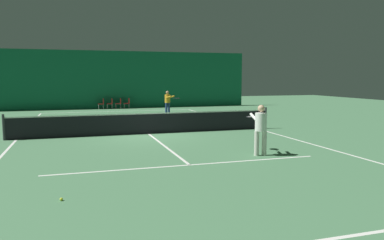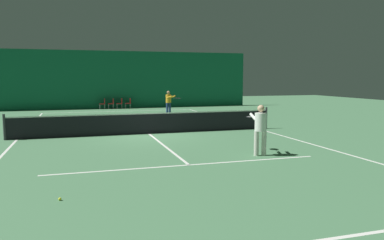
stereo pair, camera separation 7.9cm
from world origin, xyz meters
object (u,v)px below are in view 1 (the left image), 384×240
(tennis_ball, at_px, (61,199))
(player_far, at_px, (168,101))
(courtside_chair_3, at_px, (127,103))
(player_near, at_px, (260,126))
(courtside_chair_1, at_px, (110,103))
(courtside_chair_2, at_px, (119,103))
(courtside_chair_0, at_px, (102,103))
(tennis_net, at_px, (148,123))

(tennis_ball, bearing_deg, player_far, 69.36)
(courtside_chair_3, xyz_separation_m, tennis_ball, (-4.47, -22.97, -0.45))
(tennis_ball, bearing_deg, player_near, 25.40)
(tennis_ball, bearing_deg, courtside_chair_3, 78.99)
(courtside_chair_1, xyz_separation_m, tennis_ball, (-3.10, -22.97, -0.45))
(player_far, relative_size, courtside_chair_2, 1.93)
(player_far, bearing_deg, tennis_ball, -51.17)
(courtside_chair_0, xyz_separation_m, courtside_chair_3, (2.06, 0.00, 0.00))
(tennis_net, xyz_separation_m, tennis_ball, (-3.48, -8.65, -0.48))
(player_near, relative_size, courtside_chair_1, 1.98)
(tennis_net, xyz_separation_m, courtside_chair_2, (0.30, 14.32, -0.03))
(player_far, xyz_separation_m, courtside_chair_3, (-2.05, 5.66, -0.46))
(courtside_chair_1, height_order, courtside_chair_3, same)
(player_near, distance_m, courtside_chair_2, 20.21)
(player_near, height_order, tennis_ball, player_near)
(courtside_chair_0, distance_m, tennis_ball, 23.10)
(player_near, xyz_separation_m, player_far, (0.41, 14.41, -0.03))
(player_near, xyz_separation_m, tennis_ball, (-6.11, -2.90, -0.94))
(player_far, relative_size, courtside_chair_0, 1.93)
(courtside_chair_0, height_order, tennis_ball, courtside_chair_0)
(tennis_net, distance_m, player_near, 6.34)
(courtside_chair_3, relative_size, tennis_ball, 12.73)
(courtside_chair_2, height_order, courtside_chair_3, same)
(player_near, relative_size, courtside_chair_0, 1.98)
(courtside_chair_2, distance_m, courtside_chair_3, 0.69)
(player_near, xyz_separation_m, courtside_chair_1, (-3.01, 20.07, -0.49))
(player_far, bearing_deg, courtside_chair_1, -179.32)
(courtside_chair_3, height_order, tennis_ball, courtside_chair_3)
(tennis_net, xyz_separation_m, courtside_chair_0, (-1.08, 14.32, -0.03))
(player_far, distance_m, courtside_chair_0, 7.01)
(tennis_net, xyz_separation_m, player_near, (2.62, -5.75, 0.46))
(tennis_net, bearing_deg, player_near, -65.49)
(player_near, xyz_separation_m, courtside_chair_0, (-3.70, 20.07, -0.49))
(courtside_chair_1, relative_size, tennis_ball, 12.73)
(courtside_chair_2, distance_m, tennis_ball, 23.28)
(tennis_net, relative_size, courtside_chair_3, 14.29)
(courtside_chair_2, bearing_deg, courtside_chair_0, -90.00)
(tennis_net, distance_m, courtside_chair_2, 14.32)
(player_far, relative_size, tennis_ball, 24.53)
(player_near, height_order, courtside_chair_3, player_near)
(player_near, bearing_deg, player_far, 5.34)
(courtside_chair_1, height_order, courtside_chair_2, same)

